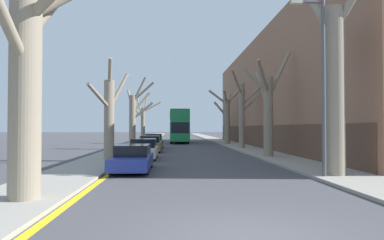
% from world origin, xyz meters
% --- Properties ---
extents(ground_plane, '(300.00, 300.00, 0.00)m').
position_xyz_m(ground_plane, '(0.00, 0.00, 0.00)').
color(ground_plane, '#424247').
extents(sidewalk_left, '(2.88, 120.00, 0.12)m').
position_xyz_m(sidewalk_left, '(-5.82, 50.00, 0.06)').
color(sidewalk_left, gray).
rests_on(sidewalk_left, ground).
extents(sidewalk_right, '(2.88, 120.00, 0.12)m').
position_xyz_m(sidewalk_right, '(5.82, 50.00, 0.06)').
color(sidewalk_right, gray).
rests_on(sidewalk_right, ground).
extents(building_facade_right, '(10.08, 45.33, 11.50)m').
position_xyz_m(building_facade_right, '(12.25, 29.72, 5.74)').
color(building_facade_right, '#93664C').
rests_on(building_facade_right, ground).
extents(kerb_line_stripe, '(0.24, 120.00, 0.01)m').
position_xyz_m(kerb_line_stripe, '(-4.20, 50.00, 0.00)').
color(kerb_line_stripe, yellow).
rests_on(kerb_line_stripe, ground).
extents(street_tree_left_0, '(2.78, 4.05, 9.10)m').
position_xyz_m(street_tree_left_0, '(-5.33, 3.32, 4.00)').
color(street_tree_left_0, gray).
rests_on(street_tree_left_0, ground).
extents(street_tree_left_1, '(2.09, 3.39, 6.34)m').
position_xyz_m(street_tree_left_1, '(-5.33, 15.16, 2.83)').
color(street_tree_left_1, gray).
rests_on(street_tree_left_1, ground).
extents(street_tree_left_2, '(2.84, 2.05, 6.99)m').
position_xyz_m(street_tree_left_2, '(-5.12, 26.85, 3.15)').
color(street_tree_left_2, gray).
rests_on(street_tree_left_2, ground).
extents(street_tree_left_3, '(3.91, 2.93, 6.80)m').
position_xyz_m(street_tree_left_3, '(-5.29, 38.88, 2.91)').
color(street_tree_left_3, gray).
rests_on(street_tree_left_3, ground).
extents(street_tree_right_0, '(1.99, 3.07, 8.59)m').
position_xyz_m(street_tree_right_0, '(5.45, 7.60, 3.95)').
color(street_tree_right_0, gray).
rests_on(street_tree_right_0, ground).
extents(street_tree_right_1, '(3.43, 3.64, 7.50)m').
position_xyz_m(street_tree_right_1, '(5.27, 17.00, 3.35)').
color(street_tree_right_1, gray).
rests_on(street_tree_right_1, ground).
extents(street_tree_right_2, '(3.27, 3.73, 7.49)m').
position_xyz_m(street_tree_right_2, '(5.41, 26.59, 3.57)').
color(street_tree_right_2, gray).
rests_on(street_tree_right_2, ground).
extents(street_tree_right_3, '(4.50, 2.48, 7.38)m').
position_xyz_m(street_tree_right_3, '(5.34, 35.91, 3.40)').
color(street_tree_right_3, gray).
rests_on(street_tree_right_3, ground).
extents(double_decker_bus, '(2.51, 10.34, 4.45)m').
position_xyz_m(double_decker_bus, '(-0.48, 40.86, 2.51)').
color(double_decker_bus, '#1E7F47').
rests_on(double_decker_bus, ground).
extents(parked_car_0, '(1.76, 4.56, 1.25)m').
position_xyz_m(parked_car_0, '(-3.30, 10.32, 0.60)').
color(parked_car_0, navy).
rests_on(parked_car_0, ground).
extents(parked_car_1, '(1.76, 4.23, 1.35)m').
position_xyz_m(parked_car_1, '(-3.30, 16.55, 0.64)').
color(parked_car_1, silver).
rests_on(parked_car_1, ground).
extents(parked_car_2, '(1.85, 3.97, 1.38)m').
position_xyz_m(parked_car_2, '(-3.30, 23.10, 0.66)').
color(parked_car_2, olive).
rests_on(parked_car_2, ground).
extents(parked_car_3, '(1.84, 3.98, 1.45)m').
position_xyz_m(parked_car_3, '(-3.30, 28.56, 0.68)').
color(parked_car_3, '#4C5156').
rests_on(parked_car_3, ground).
extents(lamp_post, '(1.40, 0.20, 7.40)m').
position_xyz_m(lamp_post, '(4.70, 7.17, 4.16)').
color(lamp_post, '#4C4F54').
rests_on(lamp_post, ground).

